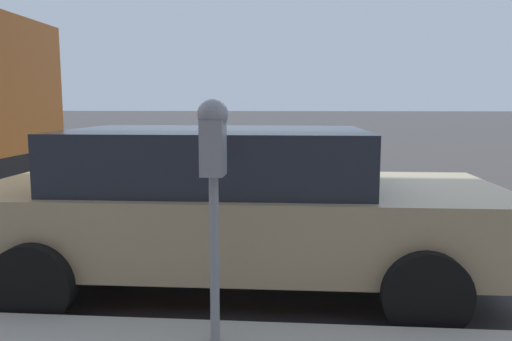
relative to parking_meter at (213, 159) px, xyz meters
The scene contains 3 objects.
ground_plane 2.86m from the parking_meter, ahead, with size 220.00×220.00×0.00m, color #3D3A3A.
parking_meter is the anchor object (origin of this frame).
car_tan 1.52m from the parking_meter, ahead, with size 2.14×4.67×1.44m.
Camera 1 is at (-5.51, -0.81, 1.66)m, focal length 35.00 mm.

